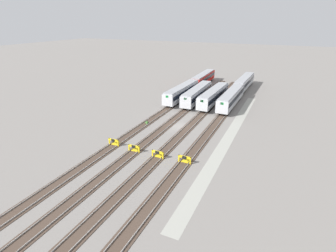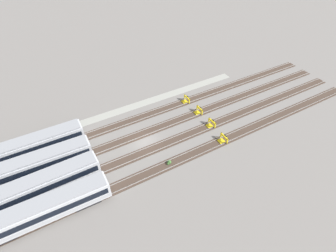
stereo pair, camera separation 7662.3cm
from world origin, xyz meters
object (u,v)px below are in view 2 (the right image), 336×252
Objects in this scene: weed_clump at (169,162)px; subway_car_front_row_left_inner at (32,166)px; bumper_stop_nearest_track at (186,100)px; bumper_stop_far_inner_track at (223,139)px; bumper_stop_near_inner_track at (199,111)px; subway_car_front_row_centre at (28,147)px; bumper_stop_middle_track at (211,124)px; subway_car_front_row_right_inner at (43,210)px; subway_car_back_row_leftmost at (37,187)px.

subway_car_front_row_left_inner is at bearing -23.60° from weed_clump.
bumper_stop_nearest_track and bumper_stop_far_inner_track have the same top height.
bumper_stop_near_inner_track and bumper_stop_far_inner_track have the same top height.
subway_car_front_row_left_inner and subway_car_front_row_centre have the same top height.
bumper_stop_nearest_track and bumper_stop_near_inner_track have the same top height.
bumper_stop_nearest_track is at bearing -89.38° from bumper_stop_middle_track.
bumper_stop_nearest_track is 2.18× the size of weed_clump.
subway_car_front_row_left_inner reaches higher than bumper_stop_near_inner_track.
bumper_stop_near_inner_track is (-31.01, -8.67, -1.53)m from subway_car_front_row_right_inner.
weed_clump is (-19.42, 4.11, -1.80)m from subway_car_back_row_leftmost.
subway_car_back_row_leftmost is at bearing 0.02° from bumper_stop_middle_track.
bumper_stop_far_inner_track is (0.69, 8.72, 0.00)m from bumper_stop_near_inner_track.
bumper_stop_middle_track is 12.16m from weed_clump.
bumper_stop_middle_track is 1.00× the size of bumper_stop_far_inner_track.
subway_car_front_row_right_inner is (0.00, 13.06, 0.00)m from subway_car_front_row_centre.
weed_clump is at bearing 19.84° from bumper_stop_middle_track.
bumper_stop_near_inner_track is at bearing -164.38° from subway_car_front_row_right_inner.
bumper_stop_far_inner_track is (-30.32, 4.33, -1.53)m from subway_car_back_row_leftmost.
subway_car_front_row_right_inner reaches higher than bumper_stop_far_inner_track.
subway_car_front_row_left_inner is 4.37m from subway_car_back_row_leftmost.
bumper_stop_middle_track is (-30.86, 8.76, -1.53)m from subway_car_front_row_centre.
bumper_stop_far_inner_track is (0.45, 13.07, 0.00)m from bumper_stop_nearest_track.
subway_car_back_row_leftmost is 32.02m from bumper_stop_nearest_track.
subway_car_front_row_centre is at bearing -90.00° from subway_car_back_row_leftmost.
subway_car_front_row_right_inner is at bearing 90.00° from subway_car_front_row_centre.
bumper_stop_far_inner_track is 2.18× the size of weed_clump.
subway_car_front_row_left_inner is at bearing -90.00° from subway_car_front_row_right_inner.
bumper_stop_far_inner_track is (-30.32, 0.05, -1.53)m from subway_car_front_row_right_inner.
subway_car_back_row_leftmost is (0.00, 8.77, 0.00)m from subway_car_front_row_centre.
subway_car_front_row_left_inner is at bearing 8.08° from bumper_stop_nearest_track.
bumper_stop_far_inner_track is 10.90m from weed_clump.
bumper_stop_middle_track is at bearing 90.62° from bumper_stop_nearest_track.
bumper_stop_near_inner_track is at bearing -143.74° from weed_clump.
subway_car_front_row_right_inner is 31.19m from bumper_stop_middle_track.
subway_car_back_row_leftmost is 19.62× the size of weed_clump.
subway_car_front_row_centre reaches higher than weed_clump.
subway_car_front_row_right_inner is 30.36m from bumper_stop_far_inner_track.
weed_clump is (10.90, -0.22, -0.27)m from bumper_stop_far_inner_track.
weed_clump is (-19.42, 8.49, -1.80)m from subway_car_front_row_left_inner.
subway_car_front_row_right_inner is 9.01× the size of bumper_stop_nearest_track.
subway_car_front_row_right_inner is at bearing 90.00° from subway_car_back_row_leftmost.
subway_car_front_row_right_inner is at bearing 90.00° from subway_car_front_row_left_inner.
subway_car_front_row_left_inner is 19.64× the size of weed_clump.
subway_car_front_row_right_inner reaches higher than weed_clump.
subway_car_front_row_centre is at bearing -8.05° from bumper_stop_near_inner_track.
subway_car_back_row_leftmost is at bearing -90.00° from subway_car_front_row_right_inner.
bumper_stop_nearest_track is 1.00× the size of bumper_stop_far_inner_track.
subway_car_back_row_leftmost is (0.00, 4.37, 0.00)m from subway_car_front_row_left_inner.
subway_car_front_row_centre is at bearing -15.85° from bumper_stop_middle_track.
subway_car_front_row_left_inner is 8.65m from subway_car_front_row_right_inner.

